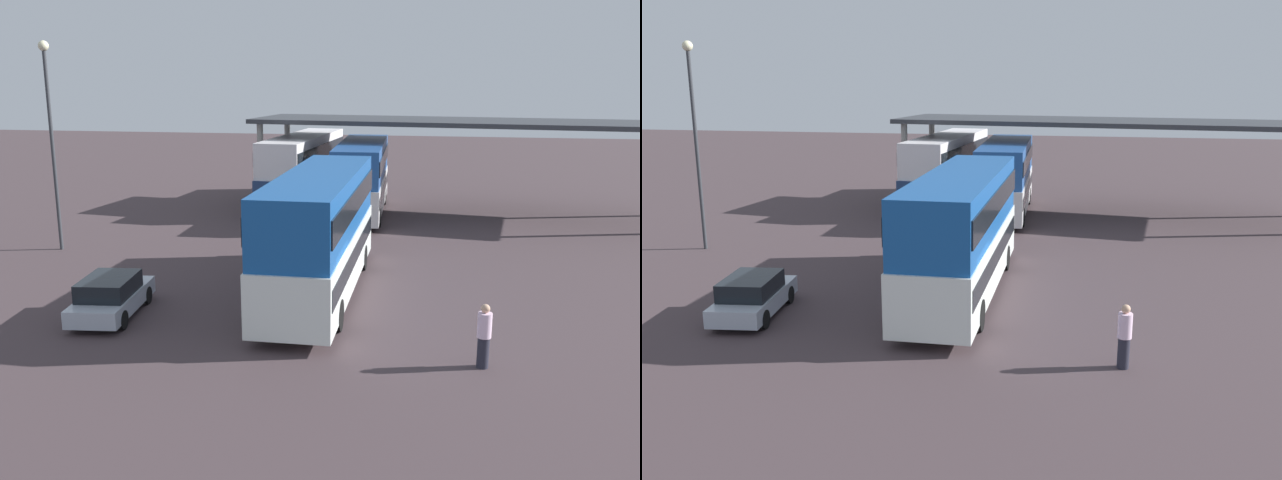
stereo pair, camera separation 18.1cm
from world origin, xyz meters
The scene contains 8 objects.
ground_plane centered at (0.00, 0.00, 0.00)m, with size 140.00×140.00×0.00m, color #433539.
double_decker_main centered at (-0.17, 3.08, 2.39)m, with size 2.60×11.10×4.36m.
parked_hatchback centered at (-6.43, -0.33, 0.67)m, with size 2.08×4.10×1.35m.
double_decker_near_canopy centered at (-4.31, 20.52, 2.27)m, with size 3.29×11.61×4.14m.
double_decker_mid_row centered at (-0.43, 17.77, 2.22)m, with size 2.92×10.51×4.04m.
depot_canopy centered at (4.69, 19.13, 4.92)m, with size 23.38×8.46×5.24m.
lamppost_tall centered at (-12.79, 7.43, 5.59)m, with size 0.44×0.44×9.06m.
pedestrian_waiting centered at (5.22, -2.34, 0.89)m, with size 0.38×0.38×1.78m.
Camera 1 is at (3.92, -19.80, 7.62)m, focal length 38.23 mm.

